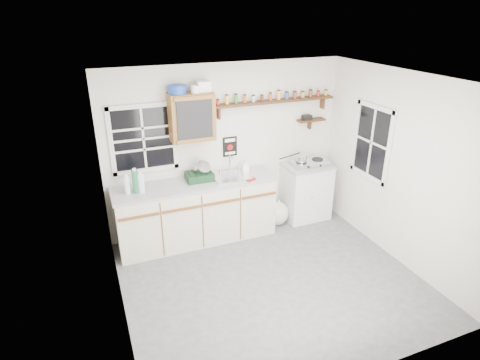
{
  "coord_description": "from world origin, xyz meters",
  "views": [
    {
      "loc": [
        -1.93,
        -3.72,
        3.2
      ],
      "look_at": [
        -0.21,
        0.55,
        1.2
      ],
      "focal_mm": 30.0,
      "sensor_mm": 36.0,
      "label": 1
    }
  ],
  "objects_px": {
    "main_cabinet": "(197,211)",
    "spice_shelf": "(274,100)",
    "upper_cabinet": "(192,117)",
    "right_cabinet": "(306,191)",
    "dish_rack": "(200,174)",
    "hotplate": "(309,163)"
  },
  "relations": [
    {
      "from": "upper_cabinet",
      "to": "hotplate",
      "type": "relative_size",
      "value": 1.08
    },
    {
      "from": "right_cabinet",
      "to": "dish_rack",
      "type": "height_order",
      "value": "dish_rack"
    },
    {
      "from": "main_cabinet",
      "to": "right_cabinet",
      "type": "bearing_deg",
      "value": 0.79
    },
    {
      "from": "right_cabinet",
      "to": "upper_cabinet",
      "type": "xyz_separation_m",
      "value": [
        -1.8,
        0.12,
        1.37
      ]
    },
    {
      "from": "upper_cabinet",
      "to": "spice_shelf",
      "type": "distance_m",
      "value": 1.28
    },
    {
      "from": "main_cabinet",
      "to": "right_cabinet",
      "type": "relative_size",
      "value": 2.54
    },
    {
      "from": "upper_cabinet",
      "to": "spice_shelf",
      "type": "bearing_deg",
      "value": 3.11
    },
    {
      "from": "spice_shelf",
      "to": "dish_rack",
      "type": "bearing_deg",
      "value": -172.83
    },
    {
      "from": "dish_rack",
      "to": "right_cabinet",
      "type": "bearing_deg",
      "value": -0.06
    },
    {
      "from": "upper_cabinet",
      "to": "spice_shelf",
      "type": "height_order",
      "value": "upper_cabinet"
    },
    {
      "from": "right_cabinet",
      "to": "hotplate",
      "type": "relative_size",
      "value": 1.51
    },
    {
      "from": "upper_cabinet",
      "to": "hotplate",
      "type": "distance_m",
      "value": 2.02
    },
    {
      "from": "upper_cabinet",
      "to": "dish_rack",
      "type": "bearing_deg",
      "value": -53.52
    },
    {
      "from": "main_cabinet",
      "to": "spice_shelf",
      "type": "height_order",
      "value": "spice_shelf"
    },
    {
      "from": "right_cabinet",
      "to": "upper_cabinet",
      "type": "relative_size",
      "value": 1.4
    },
    {
      "from": "main_cabinet",
      "to": "dish_rack",
      "type": "xyz_separation_m",
      "value": [
        0.1,
        0.06,
        0.55
      ]
    },
    {
      "from": "right_cabinet",
      "to": "dish_rack",
      "type": "xyz_separation_m",
      "value": [
        -1.74,
        0.03,
        0.55
      ]
    },
    {
      "from": "upper_cabinet",
      "to": "spice_shelf",
      "type": "relative_size",
      "value": 0.34
    },
    {
      "from": "right_cabinet",
      "to": "dish_rack",
      "type": "distance_m",
      "value": 1.82
    },
    {
      "from": "right_cabinet",
      "to": "spice_shelf",
      "type": "xyz_separation_m",
      "value": [
        -0.53,
        0.19,
        1.47
      ]
    },
    {
      "from": "spice_shelf",
      "to": "hotplate",
      "type": "xyz_separation_m",
      "value": [
        0.54,
        -0.21,
        -0.98
      ]
    },
    {
      "from": "main_cabinet",
      "to": "hotplate",
      "type": "relative_size",
      "value": 3.83
    }
  ]
}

